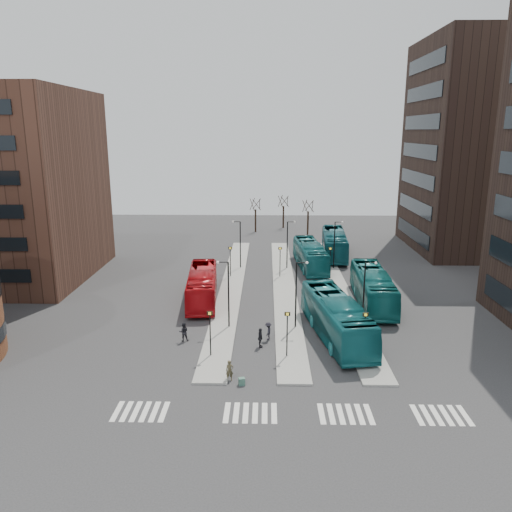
{
  "coord_description": "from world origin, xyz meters",
  "views": [
    {
      "loc": [
        -0.03,
        -24.16,
        17.37
      ],
      "look_at": [
        -1.1,
        24.83,
        5.0
      ],
      "focal_mm": 35.0,
      "sensor_mm": 36.0,
      "label": 1
    }
  ],
  "objects_px": {
    "commuter_a": "(184,332)",
    "commuter_b": "(260,338)",
    "teal_bus_c": "(373,287)",
    "red_bus": "(202,285)",
    "traveller": "(230,371)",
    "suitcase": "(242,381)",
    "commuter_c": "(268,331)",
    "teal_bus_b": "(310,255)",
    "teal_bus_a": "(336,318)",
    "teal_bus_d": "(334,244)"
  },
  "relations": [
    {
      "from": "teal_bus_c",
      "to": "traveller",
      "type": "distance_m",
      "value": 21.32
    },
    {
      "from": "red_bus",
      "to": "teal_bus_a",
      "type": "distance_m",
      "value": 15.74
    },
    {
      "from": "commuter_b",
      "to": "red_bus",
      "type": "bearing_deg",
      "value": 25.14
    },
    {
      "from": "suitcase",
      "to": "commuter_c",
      "type": "relative_size",
      "value": 0.34
    },
    {
      "from": "teal_bus_b",
      "to": "commuter_b",
      "type": "distance_m",
      "value": 25.37
    },
    {
      "from": "teal_bus_c",
      "to": "teal_bus_d",
      "type": "height_order",
      "value": "teal_bus_d"
    },
    {
      "from": "commuter_c",
      "to": "commuter_a",
      "type": "bearing_deg",
      "value": -77.36
    },
    {
      "from": "commuter_c",
      "to": "teal_bus_a",
      "type": "bearing_deg",
      "value": 105.27
    },
    {
      "from": "teal_bus_d",
      "to": "commuter_c",
      "type": "height_order",
      "value": "teal_bus_d"
    },
    {
      "from": "teal_bus_a",
      "to": "commuter_a",
      "type": "height_order",
      "value": "teal_bus_a"
    },
    {
      "from": "suitcase",
      "to": "teal_bus_d",
      "type": "xyz_separation_m",
      "value": [
        11.28,
        37.25,
        1.55
      ]
    },
    {
      "from": "suitcase",
      "to": "commuter_b",
      "type": "distance_m",
      "value": 6.43
    },
    {
      "from": "teal_bus_a",
      "to": "teal_bus_d",
      "type": "relative_size",
      "value": 1.0
    },
    {
      "from": "red_bus",
      "to": "commuter_a",
      "type": "height_order",
      "value": "red_bus"
    },
    {
      "from": "teal_bus_c",
      "to": "commuter_a",
      "type": "bearing_deg",
      "value": -149.42
    },
    {
      "from": "red_bus",
      "to": "commuter_a",
      "type": "distance_m",
      "value": 10.39
    },
    {
      "from": "suitcase",
      "to": "traveller",
      "type": "relative_size",
      "value": 0.35
    },
    {
      "from": "commuter_a",
      "to": "teal_bus_c",
      "type": "bearing_deg",
      "value": -161.88
    },
    {
      "from": "red_bus",
      "to": "traveller",
      "type": "height_order",
      "value": "red_bus"
    },
    {
      "from": "teal_bus_b",
      "to": "teal_bus_d",
      "type": "height_order",
      "value": "teal_bus_d"
    },
    {
      "from": "traveller",
      "to": "commuter_a",
      "type": "distance_m",
      "value": 8.1
    },
    {
      "from": "suitcase",
      "to": "traveller",
      "type": "distance_m",
      "value": 1.22
    },
    {
      "from": "red_bus",
      "to": "traveller",
      "type": "distance_m",
      "value": 17.66
    },
    {
      "from": "suitcase",
      "to": "traveller",
      "type": "xyz_separation_m",
      "value": [
        -0.9,
        0.66,
        0.49
      ]
    },
    {
      "from": "commuter_a",
      "to": "suitcase",
      "type": "bearing_deg",
      "value": 114.92
    },
    {
      "from": "teal_bus_b",
      "to": "teal_bus_a",
      "type": "bearing_deg",
      "value": -94.18
    },
    {
      "from": "teal_bus_a",
      "to": "traveller",
      "type": "bearing_deg",
      "value": -147.35
    },
    {
      "from": "suitcase",
      "to": "commuter_c",
      "type": "height_order",
      "value": "commuter_c"
    },
    {
      "from": "suitcase",
      "to": "teal_bus_b",
      "type": "distance_m",
      "value": 31.79
    },
    {
      "from": "teal_bus_c",
      "to": "commuter_b",
      "type": "distance_m",
      "value": 15.74
    },
    {
      "from": "suitcase",
      "to": "teal_bus_c",
      "type": "height_order",
      "value": "teal_bus_c"
    },
    {
      "from": "commuter_a",
      "to": "commuter_b",
      "type": "distance_m",
      "value": 6.61
    },
    {
      "from": "commuter_a",
      "to": "commuter_c",
      "type": "distance_m",
      "value": 7.17
    },
    {
      "from": "red_bus",
      "to": "teal_bus_c",
      "type": "bearing_deg",
      "value": -7.05
    },
    {
      "from": "teal_bus_b",
      "to": "traveller",
      "type": "bearing_deg",
      "value": -110.28
    },
    {
      "from": "suitcase",
      "to": "red_bus",
      "type": "relative_size",
      "value": 0.04
    },
    {
      "from": "teal_bus_a",
      "to": "commuter_b",
      "type": "xyz_separation_m",
      "value": [
        -6.46,
        -2.18,
        -0.98
      ]
    },
    {
      "from": "teal_bus_a",
      "to": "teal_bus_c",
      "type": "distance_m",
      "value": 9.97
    },
    {
      "from": "suitcase",
      "to": "commuter_a",
      "type": "relative_size",
      "value": 0.33
    },
    {
      "from": "red_bus",
      "to": "teal_bus_d",
      "type": "xyz_separation_m",
      "value": [
        16.28,
        19.43,
        0.15
      ]
    },
    {
      "from": "teal_bus_a",
      "to": "red_bus",
      "type": "bearing_deg",
      "value": 133.92
    },
    {
      "from": "teal_bus_c",
      "to": "commuter_b",
      "type": "relative_size",
      "value": 7.62
    },
    {
      "from": "teal_bus_b",
      "to": "teal_bus_d",
      "type": "distance_m",
      "value": 7.48
    },
    {
      "from": "teal_bus_d",
      "to": "commuter_b",
      "type": "xyz_separation_m",
      "value": [
        -10.06,
        -30.96,
        -0.98
      ]
    },
    {
      "from": "teal_bus_c",
      "to": "teal_bus_d",
      "type": "xyz_separation_m",
      "value": [
        -1.29,
        20.09,
        0.04
      ]
    },
    {
      "from": "teal_bus_c",
      "to": "traveller",
      "type": "bearing_deg",
      "value": -127.14
    },
    {
      "from": "teal_bus_c",
      "to": "traveller",
      "type": "xyz_separation_m",
      "value": [
        -13.46,
        -16.5,
        -1.02
      ]
    },
    {
      "from": "teal_bus_c",
      "to": "commuter_c",
      "type": "distance_m",
      "value": 14.2
    },
    {
      "from": "teal_bus_a",
      "to": "commuter_a",
      "type": "relative_size",
      "value": 7.99
    },
    {
      "from": "commuter_a",
      "to": "commuter_b",
      "type": "height_order",
      "value": "commuter_b"
    }
  ]
}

